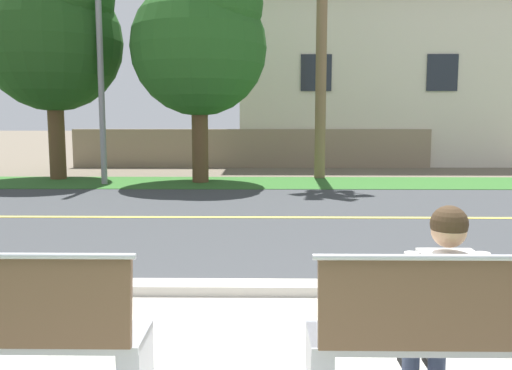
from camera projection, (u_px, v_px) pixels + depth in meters
ground_plane at (253, 204)px, 11.00m from camera, size 140.00×140.00×0.00m
curb_edge at (241, 288)px, 5.39m from camera, size 44.00×0.30×0.11m
street_asphalt at (251, 218)px, 9.51m from camera, size 52.00×8.00×0.01m
road_centre_line at (251, 217)px, 9.51m from camera, size 48.00×0.14×0.01m
far_verge_grass at (255, 183)px, 14.70m from camera, size 48.00×2.80×0.02m
bench_right at (456, 338)px, 3.18m from camera, size 1.77×0.48×1.01m
seated_person_white at (441, 293)px, 3.32m from camera, size 0.52×0.68×1.25m
streetlamp at (101, 28)px, 14.04m from camera, size 0.24×2.10×7.30m
shade_tree_far_left at (55, 31)px, 15.01m from camera, size 3.97×3.97×6.55m
shade_tree_left at (203, 37)px, 14.25m from camera, size 3.69×3.69×6.09m
garden_wall at (251, 148)px, 19.33m from camera, size 13.00×0.36×1.40m
house_across_street at (362, 79)px, 22.10m from camera, size 10.81×6.91×6.80m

